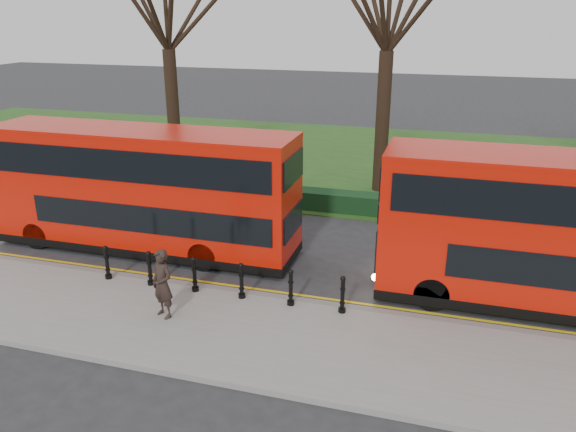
% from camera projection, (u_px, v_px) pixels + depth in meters
% --- Properties ---
extents(ground, '(120.00, 120.00, 0.00)m').
position_uv_depth(ground, '(267.00, 282.00, 16.83)').
color(ground, '#28282B').
rests_on(ground, ground).
extents(pavement, '(60.00, 4.00, 0.15)m').
position_uv_depth(pavement, '(229.00, 332.00, 14.10)').
color(pavement, gray).
rests_on(pavement, ground).
extents(kerb, '(60.00, 0.25, 0.16)m').
position_uv_depth(kerb, '(256.00, 295.00, 15.90)').
color(kerb, slate).
rests_on(kerb, ground).
extents(grass_verge, '(60.00, 18.00, 0.06)m').
position_uv_depth(grass_verge, '(354.00, 160.00, 30.32)').
color(grass_verge, '#274918').
rests_on(grass_verge, ground).
extents(hedge, '(60.00, 0.90, 0.80)m').
position_uv_depth(hedge, '(319.00, 200.00, 22.81)').
color(hedge, black).
rests_on(hedge, ground).
extents(yellow_line_outer, '(60.00, 0.10, 0.01)m').
position_uv_depth(yellow_line_outer, '(259.00, 293.00, 16.19)').
color(yellow_line_outer, yellow).
rests_on(yellow_line_outer, ground).
extents(yellow_line_inner, '(60.00, 0.10, 0.01)m').
position_uv_depth(yellow_line_inner, '(261.00, 290.00, 16.37)').
color(yellow_line_inner, yellow).
rests_on(yellow_line_inner, ground).
extents(tree_left, '(6.94, 6.94, 10.85)m').
position_uv_depth(tree_left, '(166.00, 5.00, 25.20)').
color(tree_left, black).
rests_on(tree_left, ground).
extents(tree_mid, '(7.08, 7.08, 11.06)m').
position_uv_depth(tree_mid, '(390.00, 0.00, 22.51)').
color(tree_mid, black).
rests_on(tree_mid, ground).
extents(bollard_row, '(7.23, 0.15, 1.00)m').
position_uv_depth(bollard_row, '(218.00, 278.00, 15.64)').
color(bollard_row, black).
rests_on(bollard_row, pavement).
extents(bus_lead, '(10.31, 2.37, 4.10)m').
position_uv_depth(bus_lead, '(143.00, 191.00, 18.50)').
color(bus_lead, red).
rests_on(bus_lead, ground).
extents(pedestrian, '(0.80, 0.69, 1.86)m').
position_uv_depth(pedestrian, '(162.00, 284.00, 14.38)').
color(pedestrian, '#2C211B').
rests_on(pedestrian, pavement).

